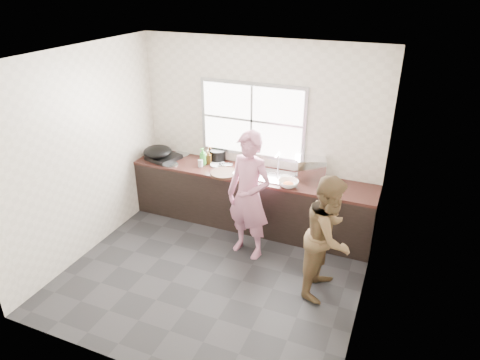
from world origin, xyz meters
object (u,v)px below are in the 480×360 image
at_px(bottle_brown_tall, 208,157).
at_px(dish_rack, 310,168).
at_px(person_side, 329,236).
at_px(wok, 158,152).
at_px(pot_lid_right, 181,154).
at_px(bowl_mince, 240,174).
at_px(burner, 164,157).
at_px(plate_food, 218,165).
at_px(woman, 249,200).
at_px(glass_jar, 201,163).
at_px(cutting_board, 224,173).
at_px(bottle_green, 203,156).
at_px(bowl_held, 285,178).
at_px(pot_lid_left, 171,165).
at_px(black_pot, 218,155).
at_px(bowl_crabs, 288,184).
at_px(bottle_brown_short, 210,154).

relative_size(bottle_brown_tall, dish_rack, 0.50).
height_order(person_side, wok, person_side).
distance_m(bottle_brown_tall, pot_lid_right, 0.58).
bearing_deg(bowl_mince, burner, 175.59).
bearing_deg(plate_food, woman, -43.38).
relative_size(person_side, glass_jar, 14.19).
bearing_deg(cutting_board, bottle_green, 154.60).
bearing_deg(person_side, wok, 78.32).
distance_m(bowl_held, bottle_green, 1.31).
height_order(plate_food, burner, burner).
bearing_deg(pot_lid_left, person_side, -18.15).
distance_m(cutting_board, bottle_brown_tall, 0.49).
xyz_separation_m(plate_food, bottle_green, (-0.22, -0.06, 0.12)).
distance_m(person_side, dish_rack, 1.35).
relative_size(bottle_green, bottle_brown_tall, 1.33).
xyz_separation_m(glass_jar, burner, (-0.66, 0.03, -0.02)).
xyz_separation_m(cutting_board, black_pot, (-0.30, 0.43, 0.07)).
distance_m(plate_food, bottle_brown_tall, 0.19).
height_order(cutting_board, pot_lid_left, cutting_board).
xyz_separation_m(burner, pot_lid_right, (0.15, 0.27, -0.03)).
height_order(bowl_crabs, wok, wok).
bearing_deg(bottle_brown_tall, bowl_mince, -20.25).
distance_m(cutting_board, pot_lid_left, 0.88).
distance_m(person_side, bowl_mince, 1.71).
bearing_deg(bottle_brown_short, person_side, -30.75).
xyz_separation_m(person_side, bottle_green, (-2.13, 1.04, 0.24)).
xyz_separation_m(black_pot, bottle_brown_short, (-0.13, 0.00, 0.01)).
distance_m(bottle_brown_short, pot_lid_left, 0.62).
bearing_deg(bowl_held, woman, -114.32).
distance_m(glass_jar, pot_lid_left, 0.46).
bearing_deg(pot_lid_left, plate_food, 21.32).
distance_m(bowl_crabs, wok, 2.12).
relative_size(bowl_crabs, bottle_brown_short, 1.16).
bearing_deg(glass_jar, person_side, -24.25).
relative_size(bowl_crabs, bowl_held, 1.01).
distance_m(woman, bowl_held, 0.70).
xyz_separation_m(burner, wok, (-0.06, -0.07, 0.11)).
relative_size(bowl_mince, plate_food, 0.86).
xyz_separation_m(bottle_green, bottle_brown_tall, (0.05, 0.08, -0.03)).
distance_m(cutting_board, bowl_held, 0.88).
xyz_separation_m(bowl_mince, bottle_green, (-0.67, 0.15, 0.11)).
xyz_separation_m(plate_food, burner, (-0.88, -0.11, 0.02)).
distance_m(bowl_crabs, bottle_green, 1.42).
relative_size(black_pot, wok, 0.55).
height_order(bowl_held, bottle_brown_short, bottle_brown_short).
xyz_separation_m(person_side, bowl_mince, (-1.46, 0.89, 0.14)).
height_order(bottle_brown_tall, wok, wok).
height_order(cutting_board, bottle_brown_short, bottle_brown_short).
relative_size(pot_lid_left, pot_lid_right, 0.83).
relative_size(woman, glass_jar, 15.36).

